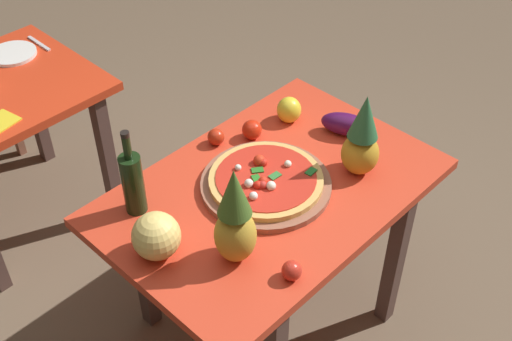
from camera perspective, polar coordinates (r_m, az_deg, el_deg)
name	(u,v)px	position (r m, az deg, el deg)	size (l,w,h in m)	color
ground_plane	(268,316)	(2.96, 1.07, -12.54)	(10.00, 10.00, 0.00)	brown
display_table	(270,208)	(2.46, 1.26, -3.23)	(1.22, 0.82, 0.77)	#4F3731
pizza_board	(266,185)	(2.38, 0.87, -1.23)	(0.48, 0.48, 0.03)	#955A43
pizza	(266,179)	(2.36, 0.84, -0.75)	(0.42, 0.42, 0.06)	#E3AC58
wine_bottle	(133,182)	(2.26, -10.64, -0.99)	(0.08, 0.08, 0.34)	black
pineapple_left	(235,221)	(2.04, -1.84, -4.36)	(0.14, 0.14, 0.37)	gold
pineapple_right	(362,139)	(2.39, 9.17, 2.71)	(0.14, 0.14, 0.34)	gold
melon	(156,236)	(2.13, -8.65, -5.64)	(0.16, 0.16, 0.16)	#EBCD6D
bell_pepper	(289,110)	(2.68, 2.88, 5.27)	(0.10, 0.10, 0.11)	yellow
eggplant	(346,124)	(2.63, 7.79, 4.00)	(0.20, 0.09, 0.09)	#461044
tomato_by_bottle	(292,271)	(2.08, 3.12, -8.66)	(0.07, 0.07, 0.07)	red
tomato_beside_pepper	(216,137)	(2.57, -3.49, 2.93)	(0.07, 0.07, 0.07)	red
tomato_near_board	(252,130)	(2.59, -0.36, 3.56)	(0.08, 0.08, 0.08)	red
dinner_plate	(13,54)	(3.32, -20.35, 9.48)	(0.22, 0.22, 0.02)	white
knife_utensil	(39,43)	(3.38, -18.31, 10.43)	(0.02, 0.18, 0.01)	silver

